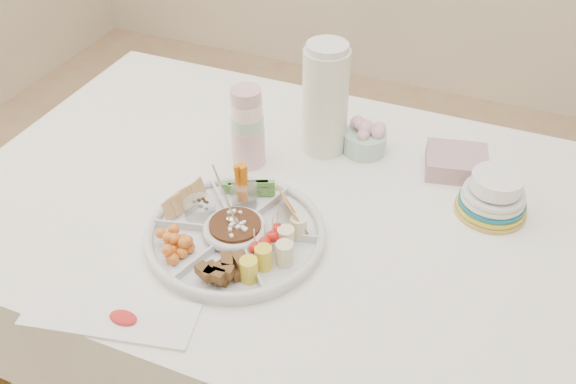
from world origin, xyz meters
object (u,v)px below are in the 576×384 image
at_px(party_tray, 235,232).
at_px(thermos, 325,98).
at_px(plate_stack, 494,194).
at_px(dining_table, 286,308).

relative_size(party_tray, thermos, 1.29).
bearing_deg(thermos, plate_stack, -12.23).
relative_size(dining_table, party_tray, 4.00).
distance_m(thermos, plate_stack, 0.46).
relative_size(thermos, plate_stack, 1.84).
distance_m(dining_table, plate_stack, 0.63).
xyz_separation_m(party_tray, thermos, (0.05, 0.40, 0.12)).
height_order(thermos, plate_stack, thermos).
bearing_deg(plate_stack, thermos, 167.77).
distance_m(party_tray, plate_stack, 0.58).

